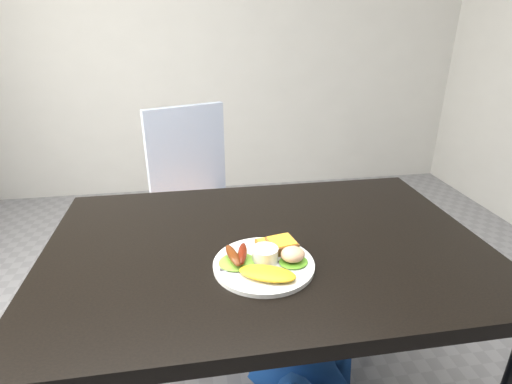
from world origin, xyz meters
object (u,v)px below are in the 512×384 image
object	(u,v)px
dining_chair	(190,213)
person	(308,180)
dining_table	(266,247)
plate	(264,265)

from	to	relation	value
dining_chair	person	xyz separation A→B (m)	(0.47, -0.38, 0.29)
dining_table	person	size ratio (longest dim) A/B	0.81
dining_table	dining_chair	size ratio (longest dim) A/B	2.95
dining_table	plate	xyz separation A→B (m)	(-0.03, -0.12, 0.03)
dining_table	person	world-z (taller)	person
person	plate	world-z (taller)	person
dining_table	person	bearing A→B (deg)	60.93
dining_table	plate	distance (m)	0.13
person	dining_table	bearing A→B (deg)	78.46
dining_table	person	xyz separation A→B (m)	(0.25, 0.45, 0.01)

